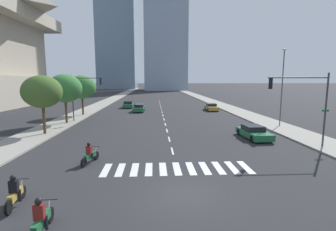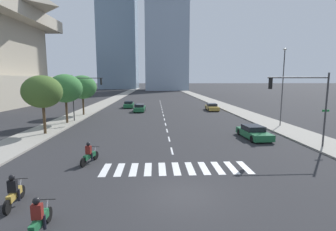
% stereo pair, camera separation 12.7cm
% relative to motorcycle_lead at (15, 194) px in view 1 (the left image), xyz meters
% --- Properties ---
extents(ground_plane, '(800.00, 800.00, 0.00)m').
position_rel_motorcycle_lead_xyz_m(ground_plane, '(7.70, 0.64, -0.58)').
color(ground_plane, '#28282B').
extents(sidewalk_east, '(4.00, 260.00, 0.15)m').
position_rel_motorcycle_lead_xyz_m(sidewalk_east, '(21.19, 30.64, -0.51)').
color(sidewalk_east, gray).
rests_on(sidewalk_east, ground).
extents(sidewalk_west, '(4.00, 260.00, 0.15)m').
position_rel_motorcycle_lead_xyz_m(sidewalk_west, '(-5.80, 30.64, -0.51)').
color(sidewalk_west, gray).
rests_on(sidewalk_west, ground).
extents(crosswalk_near, '(9.45, 2.36, 0.01)m').
position_rel_motorcycle_lead_xyz_m(crosswalk_near, '(7.70, 4.29, -0.58)').
color(crosswalk_near, silver).
rests_on(crosswalk_near, ground).
extents(lane_divider_center, '(0.14, 50.00, 0.01)m').
position_rel_motorcycle_lead_xyz_m(lane_divider_center, '(7.70, 32.29, -0.58)').
color(lane_divider_center, silver).
rests_on(lane_divider_center, ground).
extents(motorcycle_lead, '(0.70, 2.11, 1.49)m').
position_rel_motorcycle_lead_xyz_m(motorcycle_lead, '(0.00, 0.00, 0.00)').
color(motorcycle_lead, black).
rests_on(motorcycle_lead, ground).
extents(motorcycle_trailing, '(0.70, 2.25, 1.49)m').
position_rel_motorcycle_lead_xyz_m(motorcycle_trailing, '(2.11, -2.25, -0.00)').
color(motorcycle_trailing, black).
rests_on(motorcycle_trailing, ground).
extents(motorcycle_third, '(0.92, 2.11, 1.49)m').
position_rel_motorcycle_lead_xyz_m(motorcycle_third, '(1.88, 5.66, -0.00)').
color(motorcycle_third, black).
rests_on(motorcycle_third, ground).
extents(sedan_green_0, '(1.95, 4.64, 1.34)m').
position_rel_motorcycle_lead_xyz_m(sedan_green_0, '(3.61, 33.44, 0.03)').
color(sedan_green_0, '#1E6038').
rests_on(sedan_green_0, ground).
extents(sedan_gold_1, '(2.09, 4.85, 1.26)m').
position_rel_motorcycle_lead_xyz_m(sedan_gold_1, '(17.00, 34.56, 0.00)').
color(sedan_gold_1, '#B28E38').
rests_on(sedan_gold_1, ground).
extents(sedan_green_2, '(1.97, 4.57, 1.30)m').
position_rel_motorcycle_lead_xyz_m(sedan_green_2, '(1.02, 39.85, 0.02)').
color(sedan_green_2, '#1E6038').
rests_on(sedan_green_2, ground).
extents(sedan_green_3, '(2.14, 4.60, 1.22)m').
position_rel_motorcycle_lead_xyz_m(sedan_green_3, '(15.95, 12.23, -0.01)').
color(sedan_green_3, '#1E6038').
rests_on(sedan_green_3, ground).
extents(traffic_signal_near, '(5.30, 0.28, 6.06)m').
position_rel_motorcycle_lead_xyz_m(traffic_signal_near, '(18.44, 8.46, 3.76)').
color(traffic_signal_near, '#333335').
rests_on(traffic_signal_near, sidewalk_east).
extents(traffic_signal_far, '(4.34, 0.28, 6.12)m').
position_rel_motorcycle_lead_xyz_m(traffic_signal_far, '(-3.14, 22.90, 3.73)').
color(traffic_signal_far, '#333335').
rests_on(traffic_signal_far, sidewalk_west).
extents(street_lamp_east, '(0.50, 0.24, 9.11)m').
position_rel_motorcycle_lead_xyz_m(street_lamp_east, '(21.49, 17.87, 4.74)').
color(street_lamp_east, '#3F3F42').
rests_on(street_lamp_east, sidewalk_east).
extents(street_tree_nearest, '(3.87, 3.87, 5.95)m').
position_rel_motorcycle_lead_xyz_m(street_tree_nearest, '(-5.00, 14.82, 3.86)').
color(street_tree_nearest, '#4C3823').
rests_on(street_tree_nearest, sidewalk_west).
extents(street_tree_second, '(4.22, 4.22, 6.21)m').
position_rel_motorcycle_lead_xyz_m(street_tree_second, '(-5.00, 21.31, 3.97)').
color(street_tree_second, '#4C3823').
rests_on(street_tree_second, sidewalk_west).
extents(street_tree_third, '(4.32, 4.32, 6.19)m').
position_rel_motorcycle_lead_xyz_m(street_tree_third, '(-5.00, 28.79, 3.91)').
color(street_tree_third, '#4C3823').
rests_on(street_tree_third, sidewalk_west).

